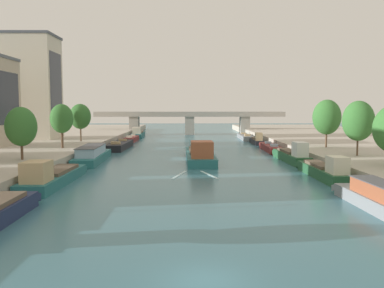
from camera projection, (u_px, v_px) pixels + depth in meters
The scene contains 22 objects.
ground_plane at pixel (205, 281), 19.16m from camera, with size 400.00×400.00×0.00m, color #386B7A.
quay_right at pixel (382, 148), 74.30m from camera, with size 36.00×170.00×1.73m, color #B7AD9E.
barge_midriver at pixel (200, 154), 62.45m from camera, with size 4.38×19.82×3.53m.
wake_behind_barge at pixel (194, 175), 49.77m from camera, with size 5.60×5.91×0.03m.
moored_boat_left_gap_after at pixel (52, 176), 43.03m from camera, with size 3.27×15.46×3.12m.
moored_boat_left_end at pixel (92, 155), 61.94m from camera, with size 3.97×16.87×2.49m.
moored_boat_left_midway at pixel (120, 145), 82.00m from camera, with size 3.47×16.26×2.40m.
moored_boat_left_upstream at pixel (132, 139), 99.20m from camera, with size 2.46×12.02×2.27m.
moored_boat_left_near at pixel (138, 134), 114.57m from camera, with size 3.33×15.27×3.00m.
moored_boat_right_gap_after at pixel (380, 199), 32.18m from camera, with size 2.84×13.32×2.32m.
moored_boat_right_end at pixel (324, 170), 47.20m from camera, with size 2.51×13.90×3.03m.
moored_boat_right_near at pixel (292, 155), 61.65m from camera, with size 2.71×14.24×3.35m.
moored_boat_right_upstream at pixel (270, 148), 77.64m from camera, with size 2.66×14.02×2.28m.
moored_boat_right_second at pixel (257, 140), 91.91m from camera, with size 2.25×10.60×2.79m.
moored_boat_right_downstream at pixel (245, 137), 106.45m from camera, with size 2.87×16.19×2.25m.
tree_left_midway at pixel (21, 127), 50.36m from camera, with size 3.84×3.84×6.58m.
tree_left_past_mid at pixel (62, 119), 64.92m from camera, with size 3.65×3.65×7.08m.
tree_left_by_lamp at pixel (80, 116), 78.34m from camera, with size 4.02×4.02×7.23m.
tree_right_far at pixel (358, 121), 54.46m from camera, with size 4.20×4.20×7.41m.
tree_right_midway at pixel (327, 117), 66.41m from camera, with size 4.55×4.55×7.81m.
building_left_tall at pixel (19, 87), 85.03m from camera, with size 16.06×9.66×21.63m.
bridge_far at pixel (190, 120), 124.30m from camera, with size 57.84×4.40×7.04m.
Camera 1 is at (-0.86, -18.50, 8.16)m, focal length 38.00 mm.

